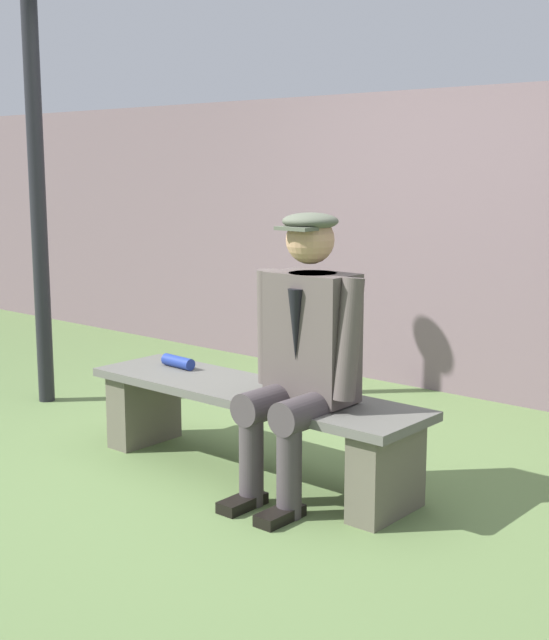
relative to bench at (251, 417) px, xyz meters
name	(u,v)px	position (x,y,z in m)	size (l,w,h in m)	color
ground_plane	(251,474)	(0.00, 0.00, -0.29)	(30.00, 30.00, 0.00)	#5B7542
bench	(251,417)	(0.00, 0.00, 0.00)	(1.84, 0.47, 0.44)	#595851
seated_man	(303,347)	(-0.37, 0.07, 0.41)	(0.57, 0.59, 1.29)	#524844
rolled_magazine	(178,362)	(0.58, -0.07, 0.18)	(0.06, 0.06, 0.21)	navy
stadium_wall	(469,244)	(0.00, -2.13, 0.70)	(12.00, 0.24, 1.98)	#6D5960
lamp_post	(34,124)	(1.92, -0.16, 1.46)	(0.24, 0.24, 2.78)	black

